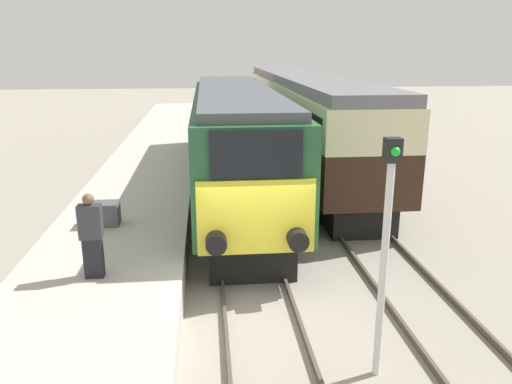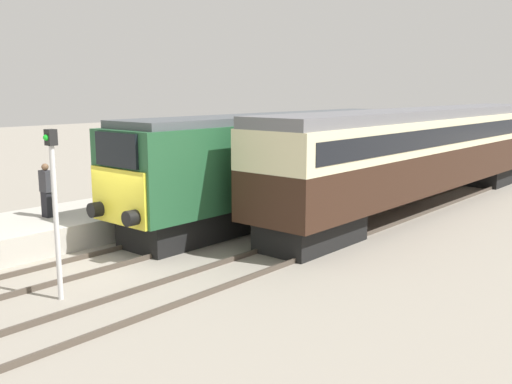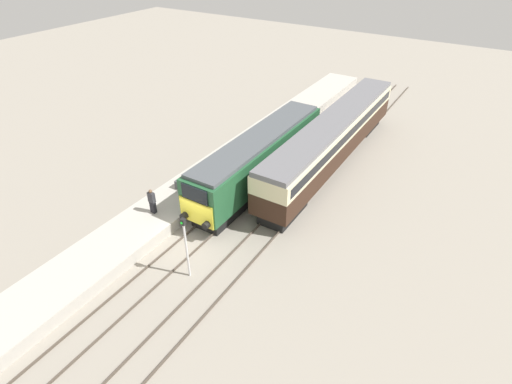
# 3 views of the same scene
# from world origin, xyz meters

# --- Properties ---
(ground_plane) EXTENTS (120.00, 120.00, 0.00)m
(ground_plane) POSITION_xyz_m (0.00, 0.00, 0.00)
(ground_plane) COLOR gray
(platform_left) EXTENTS (3.50, 50.00, 0.80)m
(platform_left) POSITION_xyz_m (-3.30, 8.00, 0.40)
(platform_left) COLOR #B7B2A8
(platform_left) RESTS_ON ground_plane
(rails_near_track) EXTENTS (1.51, 60.00, 0.14)m
(rails_near_track) POSITION_xyz_m (0.00, 5.00, 0.07)
(rails_near_track) COLOR #4C4238
(rails_near_track) RESTS_ON ground_plane
(rails_far_track) EXTENTS (1.50, 60.00, 0.14)m
(rails_far_track) POSITION_xyz_m (3.40, 5.00, 0.07)
(rails_far_track) COLOR #4C4238
(rails_far_track) RESTS_ON ground_plane
(locomotive) EXTENTS (2.70, 14.92, 3.93)m
(locomotive) POSITION_xyz_m (0.00, 7.84, 2.20)
(locomotive) COLOR black
(locomotive) RESTS_ON ground_plane
(passenger_carriage) EXTENTS (2.75, 20.37, 4.07)m
(passenger_carriage) POSITION_xyz_m (3.40, 13.31, 2.48)
(passenger_carriage) COLOR black
(passenger_carriage) RESTS_ON ground_plane
(person_on_platform) EXTENTS (0.44, 0.26, 1.73)m
(person_on_platform) POSITION_xyz_m (-3.28, 0.20, 1.66)
(person_on_platform) COLOR black
(person_on_platform) RESTS_ON platform_left
(signal_post) EXTENTS (0.24, 0.28, 3.96)m
(signal_post) POSITION_xyz_m (1.70, -2.32, 2.35)
(signal_post) COLOR silver
(signal_post) RESTS_ON ground_plane
(luggage_crate) EXTENTS (0.70, 0.56, 0.60)m
(luggage_crate) POSITION_xyz_m (-3.64, 3.30, 1.10)
(luggage_crate) COLOR #4C4C51
(luggage_crate) RESTS_ON platform_left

